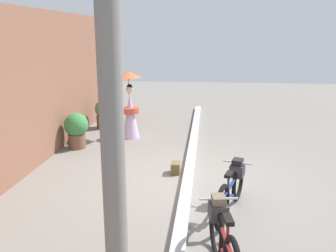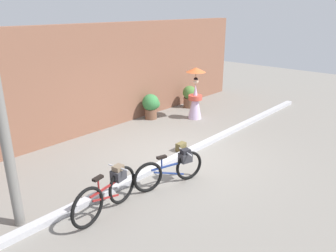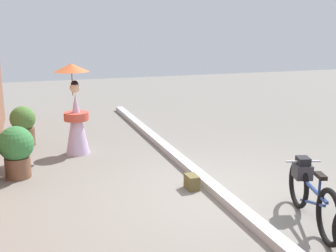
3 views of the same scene
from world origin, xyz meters
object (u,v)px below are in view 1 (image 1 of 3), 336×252
at_px(bicycle_near_officer, 232,188).
at_px(potted_plant_by_door, 77,128).
at_px(backpack_on_pavement, 176,168).
at_px(utility_pole, 111,92).
at_px(person_with_parasol, 130,107).
at_px(potted_plant_small, 104,113).
at_px(bicycle_far_side, 223,240).

height_order(bicycle_near_officer, potted_plant_by_door, potted_plant_by_door).
relative_size(backpack_on_pavement, utility_pole, 0.06).
distance_m(backpack_on_pavement, utility_pole, 5.07).
height_order(person_with_parasol, potted_plant_small, person_with_parasol).
bearing_deg(backpack_on_pavement, person_with_parasol, 30.30).
height_order(bicycle_near_officer, person_with_parasol, person_with_parasol).
height_order(bicycle_near_officer, utility_pole, utility_pole).
relative_size(potted_plant_small, utility_pole, 0.18).
bearing_deg(potted_plant_by_door, utility_pole, -157.09).
distance_m(potted_plant_small, backpack_on_pavement, 4.32).
relative_size(bicycle_near_officer, backpack_on_pavement, 6.03).
relative_size(bicycle_near_officer, utility_pole, 0.35).
relative_size(bicycle_far_side, utility_pole, 0.36).
distance_m(bicycle_near_officer, potted_plant_by_door, 4.73).
height_order(potted_plant_small, backpack_on_pavement, potted_plant_small).
bearing_deg(bicycle_far_side, backpack_on_pavement, 14.66).
bearing_deg(bicycle_far_side, person_with_parasol, 22.04).
bearing_deg(person_with_parasol, utility_pole, -168.75).
xyz_separation_m(potted_plant_by_door, backpack_on_pavement, (-1.46, -2.61, -0.38)).
height_order(bicycle_far_side, potted_plant_small, bicycle_far_side).
height_order(bicycle_far_side, backpack_on_pavement, bicycle_far_side).
bearing_deg(potted_plant_by_door, bicycle_far_side, -143.44).
bearing_deg(utility_pole, potted_plant_by_door, 22.91).
bearing_deg(backpack_on_pavement, potted_plant_small, 35.38).
bearing_deg(potted_plant_by_door, potted_plant_small, -3.18).
relative_size(bicycle_far_side, potted_plant_by_door, 1.92).
xyz_separation_m(person_with_parasol, utility_pole, (-7.06, -1.40, 1.54)).
bearing_deg(potted_plant_small, potted_plant_by_door, 176.82).
bearing_deg(potted_plant_small, bicycle_far_side, -153.57).
height_order(bicycle_far_side, potted_plant_by_door, potted_plant_by_door).
xyz_separation_m(bicycle_near_officer, potted_plant_by_door, (3.01, 3.65, 0.10)).
distance_m(person_with_parasol, backpack_on_pavement, 3.03).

